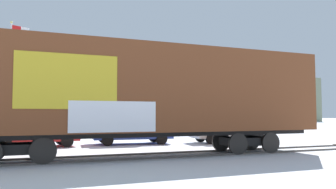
{
  "coord_description": "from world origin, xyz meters",
  "views": [
    {
      "loc": [
        -2.77,
        -13.23,
        1.7
      ],
      "look_at": [
        1.59,
        1.06,
        2.63
      ],
      "focal_mm": 35.3,
      "sensor_mm": 36.0,
      "label": 1
    }
  ],
  "objects": [
    {
      "name": "freight_car",
      "position": [
        0.31,
        -0.0,
        2.68
      ],
      "size": [
        15.44,
        3.81,
        4.71
      ],
      "color": "brown",
      "rests_on": "ground_plane"
    },
    {
      "name": "parked_car_silver",
      "position": [
        6.79,
        5.3,
        0.84
      ],
      "size": [
        4.7,
        1.88,
        1.7
      ],
      "color": "#B7BABF",
      "rests_on": "ground_plane"
    },
    {
      "name": "flagpole",
      "position": [
        -6.69,
        13.51,
        5.42
      ],
      "size": [
        1.28,
        0.8,
        8.7
      ],
      "color": "silver",
      "rests_on": "ground_plane"
    },
    {
      "name": "parked_car_red",
      "position": [
        -4.41,
        5.54,
        0.89
      ],
      "size": [
        4.58,
        2.58,
        1.76
      ],
      "color": "#B21E1E",
      "rests_on": "ground_plane"
    },
    {
      "name": "parked_car_blue",
      "position": [
        0.83,
        6.02,
        0.85
      ],
      "size": [
        4.55,
        2.0,
        1.69
      ],
      "color": "navy",
      "rests_on": "ground_plane"
    },
    {
      "name": "ground_plane",
      "position": [
        0.0,
        0.0,
        0.0
      ],
      "size": [
        260.0,
        260.0,
        0.0
      ],
      "primitive_type": "plane",
      "color": "silver"
    },
    {
      "name": "track",
      "position": [
        2.19,
        0.13,
        0.04
      ],
      "size": [
        59.97,
        5.56,
        0.08
      ],
      "color": "#4C4742",
      "rests_on": "ground_plane"
    },
    {
      "name": "hillside",
      "position": [
        -0.02,
        74.84,
        5.69
      ],
      "size": [
        120.66,
        36.12,
        15.65
      ],
      "color": "slate",
      "rests_on": "ground_plane"
    }
  ]
}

